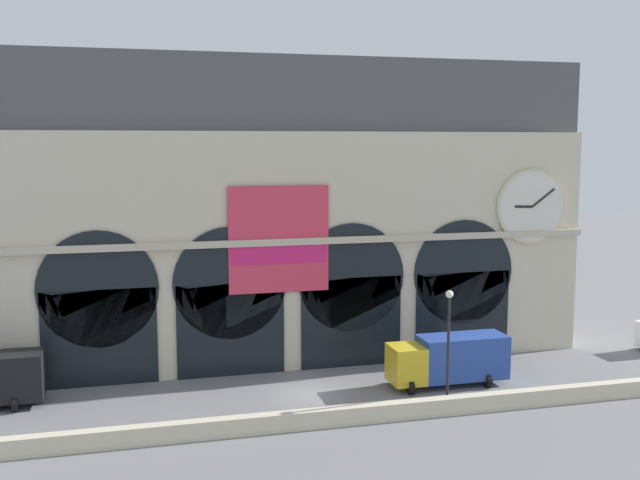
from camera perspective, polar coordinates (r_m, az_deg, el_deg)
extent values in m
plane|color=slate|center=(45.96, -0.72, -11.73)|extent=(200.00, 200.00, 0.00)
cube|color=beige|center=(41.11, 1.07, -13.36)|extent=(90.00, 0.70, 0.99)
cube|color=beige|center=(50.98, -2.71, -0.66)|extent=(42.45, 4.48, 15.82)
cube|color=#4C4C4C|center=(50.86, -2.85, 11.04)|extent=(42.45, 3.88, 4.93)
cube|color=black|center=(48.62, -16.46, -7.19)|extent=(6.98, 0.20, 6.12)
cylinder|color=black|center=(47.95, -16.60, -3.65)|extent=(7.35, 0.20, 7.35)
cube|color=black|center=(49.01, -6.81, -6.82)|extent=(6.98, 0.20, 6.12)
cylinder|color=black|center=(48.35, -6.87, -3.30)|extent=(7.35, 0.20, 7.35)
cube|color=black|center=(50.73, 2.41, -6.28)|extent=(6.98, 0.20, 6.12)
cylinder|color=black|center=(50.09, 2.43, -2.88)|extent=(7.35, 0.20, 7.35)
cube|color=black|center=(53.65, 10.81, -5.65)|extent=(6.98, 0.20, 6.12)
cylinder|color=black|center=(53.05, 10.89, -2.43)|extent=(7.35, 0.20, 7.35)
cylinder|color=beige|center=(54.76, 15.82, 2.48)|extent=(5.32, 0.25, 5.32)
cylinder|color=silver|center=(54.66, 15.89, 2.47)|extent=(4.92, 0.06, 4.92)
cube|color=black|center=(54.27, 15.30, 2.47)|extent=(1.36, 0.04, 0.19)
cube|color=black|center=(54.98, 16.71, 3.11)|extent=(1.76, 0.04, 1.33)
cube|color=#D8334C|center=(48.33, -3.15, 0.04)|extent=(6.61, 0.12, 6.95)
cube|color=#DB1E66|center=(48.36, -3.12, -0.89)|extent=(6.35, 0.04, 1.58)
cube|color=#C0B49A|center=(48.56, -2.13, -0.12)|extent=(42.45, 0.50, 0.44)
cylinder|color=black|center=(46.43, -22.27, -11.55)|extent=(0.28, 0.84, 0.84)
cylinder|color=black|center=(48.38, -21.95, -10.77)|extent=(0.28, 0.84, 0.84)
cube|color=gold|center=(46.80, 6.60, -9.40)|extent=(2.00, 2.30, 2.30)
cube|color=#28479E|center=(48.19, 10.81, -8.74)|extent=(5.50, 2.30, 2.70)
cylinder|color=black|center=(46.19, 6.94, -11.13)|extent=(0.28, 0.84, 0.84)
cylinder|color=black|center=(48.02, 6.01, -10.39)|extent=(0.28, 0.84, 0.84)
cylinder|color=black|center=(48.24, 12.67, -10.45)|extent=(0.28, 0.84, 0.84)
cylinder|color=black|center=(49.99, 11.57, -9.78)|extent=(0.28, 0.84, 0.84)
cylinder|color=black|center=(43.25, 9.76, -8.55)|extent=(0.16, 0.16, 6.50)
sphere|color=#F2EDCC|center=(42.44, 9.86, -4.10)|extent=(0.44, 0.44, 0.44)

